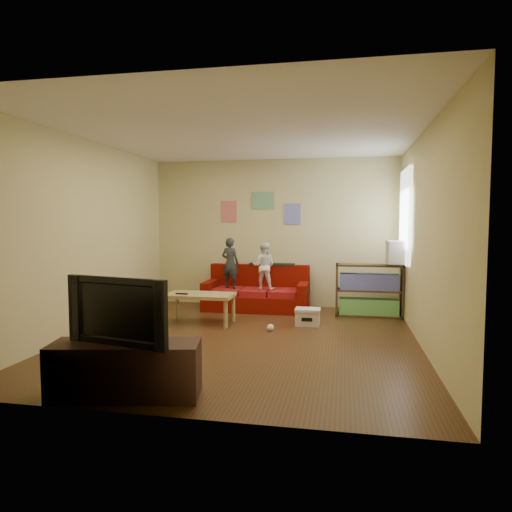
% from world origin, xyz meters
% --- Properties ---
extents(room_shell, '(4.52, 5.02, 2.72)m').
position_xyz_m(room_shell, '(0.00, 0.00, 1.35)').
color(room_shell, '#4B2F17').
rests_on(room_shell, ground).
extents(sofa, '(1.83, 0.84, 0.80)m').
position_xyz_m(sofa, '(-0.23, 2.06, 0.27)').
color(sofa, '#6F0C04').
rests_on(sofa, ground).
extents(child_a, '(0.37, 0.29, 0.90)m').
position_xyz_m(child_a, '(-0.68, 1.90, 0.83)').
color(child_a, '#272D2F').
rests_on(child_a, sofa).
extents(child_b, '(0.41, 0.32, 0.82)m').
position_xyz_m(child_b, '(-0.08, 1.90, 0.79)').
color(child_b, white).
rests_on(child_b, sofa).
extents(coffee_table, '(1.03, 0.57, 0.46)m').
position_xyz_m(coffee_table, '(-0.87, 0.77, 0.40)').
color(coffee_table, tan).
rests_on(coffee_table, ground).
extents(remote, '(0.19, 0.06, 0.02)m').
position_xyz_m(remote, '(-1.12, 0.65, 0.47)').
color(remote, black).
rests_on(remote, coffee_table).
extents(game_controller, '(0.13, 0.07, 0.03)m').
position_xyz_m(game_controller, '(-0.67, 0.82, 0.48)').
color(game_controller, white).
rests_on(game_controller, coffee_table).
extents(bookshelf, '(1.08, 0.32, 0.86)m').
position_xyz_m(bookshelf, '(1.70, 1.82, 0.38)').
color(bookshelf, '#44331C').
rests_on(bookshelf, ground).
extents(window, '(0.04, 1.08, 1.48)m').
position_xyz_m(window, '(2.22, 1.65, 1.64)').
color(window, white).
rests_on(window, room_shell).
extents(ac_unit, '(0.28, 0.55, 0.35)m').
position_xyz_m(ac_unit, '(2.10, 1.65, 1.08)').
color(ac_unit, '#B7B2A3').
rests_on(ac_unit, window).
extents(artwork_left, '(0.30, 0.01, 0.40)m').
position_xyz_m(artwork_left, '(-0.85, 2.48, 1.75)').
color(artwork_left, '#D87266').
rests_on(artwork_left, room_shell).
extents(artwork_center, '(0.42, 0.01, 0.32)m').
position_xyz_m(artwork_center, '(-0.20, 2.48, 1.95)').
color(artwork_center, '#72B27F').
rests_on(artwork_center, room_shell).
extents(artwork_right, '(0.30, 0.01, 0.38)m').
position_xyz_m(artwork_right, '(0.35, 2.48, 1.70)').
color(artwork_right, '#727FCC').
rests_on(artwork_right, room_shell).
extents(file_box, '(0.37, 0.28, 0.26)m').
position_xyz_m(file_box, '(0.76, 0.96, 0.13)').
color(file_box, silver).
rests_on(file_box, ground).
extents(tv_stand, '(1.37, 0.68, 0.49)m').
position_xyz_m(tv_stand, '(-0.61, -2.17, 0.25)').
color(tv_stand, '#351D15').
rests_on(tv_stand, ground).
extents(television, '(1.04, 0.37, 0.60)m').
position_xyz_m(television, '(-0.61, -2.17, 0.79)').
color(television, black).
rests_on(television, tv_stand).
extents(tissue, '(0.11, 0.11, 0.10)m').
position_xyz_m(tissue, '(0.27, 0.48, 0.05)').
color(tissue, white).
rests_on(tissue, ground).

